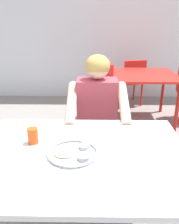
% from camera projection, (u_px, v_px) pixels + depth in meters
% --- Properties ---
extents(back_wall, '(12.00, 0.12, 3.40)m').
position_uv_depth(back_wall, '(94.00, 0.00, 4.11)').
color(back_wall, silver).
rests_on(back_wall, ground).
extents(table_foreground, '(1.22, 0.93, 0.75)m').
position_uv_depth(table_foreground, '(82.00, 163.00, 1.39)').
color(table_foreground, silver).
rests_on(table_foreground, ground).
extents(thali_tray, '(0.29, 0.29, 0.03)m').
position_uv_depth(thali_tray, '(73.00, 153.00, 1.35)').
color(thali_tray, '#B7BABF').
rests_on(thali_tray, table_foreground).
extents(drinking_cup, '(0.06, 0.06, 0.10)m').
position_uv_depth(drinking_cup, '(33.00, 135.00, 1.46)').
color(drinking_cup, '#D84C19').
rests_on(drinking_cup, table_foreground).
extents(chair_foreground, '(0.39, 0.44, 0.86)m').
position_uv_depth(chair_foreground, '(97.00, 125.00, 2.31)').
color(chair_foreground, red).
rests_on(chair_foreground, ground).
extents(diner_foreground, '(0.49, 0.55, 1.18)m').
position_uv_depth(diner_foreground, '(97.00, 113.00, 2.02)').
color(diner_foreground, black).
rests_on(diner_foreground, ground).
extents(table_background_red, '(0.95, 0.86, 0.71)m').
position_uv_depth(table_background_red, '(142.00, 79.00, 3.39)').
color(table_background_red, red).
rests_on(table_background_red, ground).
extents(chair_red_left, '(0.45, 0.48, 0.86)m').
position_uv_depth(chair_red_left, '(102.00, 88.00, 3.46)').
color(chair_red_left, red).
rests_on(chair_red_left, ground).
extents(chair_red_far, '(0.48, 0.49, 0.79)m').
position_uv_depth(chair_red_far, '(132.00, 79.00, 4.08)').
color(chair_red_far, red).
rests_on(chair_red_far, ground).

